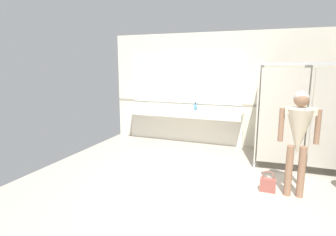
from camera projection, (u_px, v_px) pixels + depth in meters
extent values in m
cube|color=#B2A899|center=(197.00, 192.00, 4.65)|extent=(6.30, 6.32, 0.10)
cube|color=beige|center=(229.00, 90.00, 7.05)|extent=(6.30, 0.12, 2.84)
cube|color=#9E937F|center=(228.00, 105.00, 7.06)|extent=(6.30, 0.01, 0.06)
cube|color=silver|center=(181.00, 113.00, 7.22)|extent=(3.10, 0.58, 0.14)
cube|color=silver|center=(184.00, 127.00, 7.54)|extent=(3.10, 0.08, 0.75)
cube|color=#ADADA8|center=(140.00, 110.00, 7.60)|extent=(0.42, 0.32, 0.11)
cylinder|color=silver|center=(144.00, 105.00, 7.80)|extent=(0.04, 0.04, 0.11)
cylinder|color=silver|center=(143.00, 103.00, 7.74)|extent=(0.03, 0.11, 0.03)
sphere|color=silver|center=(146.00, 106.00, 7.79)|extent=(0.04, 0.04, 0.04)
cube|color=#ADADA8|center=(166.00, 111.00, 7.33)|extent=(0.42, 0.32, 0.11)
cylinder|color=silver|center=(170.00, 106.00, 7.52)|extent=(0.04, 0.04, 0.11)
cylinder|color=silver|center=(169.00, 105.00, 7.46)|extent=(0.03, 0.11, 0.03)
sphere|color=silver|center=(172.00, 107.00, 7.51)|extent=(0.04, 0.04, 0.04)
cube|color=#ADADA8|center=(195.00, 113.00, 7.06)|extent=(0.42, 0.32, 0.11)
cylinder|color=silver|center=(197.00, 108.00, 7.25)|extent=(0.04, 0.04, 0.11)
cylinder|color=silver|center=(197.00, 106.00, 7.19)|extent=(0.03, 0.11, 0.03)
sphere|color=silver|center=(200.00, 109.00, 7.24)|extent=(0.04, 0.04, 0.04)
cube|color=#ADADA8|center=(226.00, 115.00, 6.78)|extent=(0.42, 0.32, 0.11)
cylinder|color=silver|center=(228.00, 109.00, 6.97)|extent=(0.04, 0.04, 0.11)
cylinder|color=silver|center=(227.00, 108.00, 6.92)|extent=(0.03, 0.11, 0.03)
sphere|color=silver|center=(230.00, 111.00, 6.96)|extent=(0.04, 0.04, 0.04)
cube|color=silver|center=(185.00, 78.00, 7.33)|extent=(3.00, 0.02, 1.31)
cube|color=#B2AD9E|center=(259.00, 110.00, 6.06)|extent=(0.03, 1.50, 1.92)
cylinder|color=silver|center=(254.00, 165.00, 5.62)|extent=(0.05, 0.05, 0.12)
cube|color=#B2AD9E|center=(305.00, 112.00, 5.74)|extent=(0.03, 1.50, 1.92)
cylinder|color=silver|center=(303.00, 171.00, 5.30)|extent=(0.05, 0.05, 0.12)
cube|color=#B2AD9E|center=(282.00, 117.00, 5.24)|extent=(0.82, 0.09, 1.82)
cube|color=#B7BABF|center=(314.00, 64.00, 4.90)|extent=(1.86, 0.04, 0.04)
cylinder|color=#8C664C|center=(301.00, 172.00, 4.32)|extent=(0.11, 0.11, 0.82)
cylinder|color=#8C664C|center=(289.00, 171.00, 4.37)|extent=(0.11, 0.11, 0.82)
cone|color=beige|center=(299.00, 132.00, 4.22)|extent=(0.42, 0.42, 0.70)
cube|color=beige|center=(301.00, 111.00, 4.16)|extent=(0.45, 0.18, 0.10)
cylinder|color=#8C664C|center=(318.00, 127.00, 4.13)|extent=(0.08, 0.08, 0.52)
cylinder|color=#8C664C|center=(281.00, 125.00, 4.28)|extent=(0.08, 0.08, 0.52)
sphere|color=#8C664C|center=(302.00, 99.00, 4.13)|extent=(0.22, 0.22, 0.22)
sphere|color=#A59E93|center=(302.00, 98.00, 4.14)|extent=(0.23, 0.23, 0.23)
cube|color=#934C42|center=(268.00, 185.00, 4.55)|extent=(0.25, 0.11, 0.23)
torus|color=#934C42|center=(268.00, 176.00, 4.52)|extent=(0.19, 0.02, 0.19)
cylinder|color=teal|center=(195.00, 107.00, 7.24)|extent=(0.07, 0.07, 0.16)
cylinder|color=black|center=(195.00, 103.00, 7.22)|extent=(0.03, 0.03, 0.04)
cylinder|color=white|center=(153.00, 107.00, 7.41)|extent=(0.07, 0.07, 0.11)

